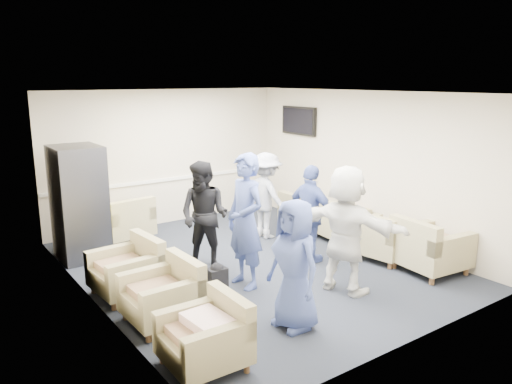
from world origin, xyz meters
TOP-DOWN VIEW (x-y plane):
  - floor at (0.00, 0.00)m, footprint 6.00×6.00m
  - ceiling at (0.00, 0.00)m, footprint 6.00×6.00m
  - back_wall at (0.00, 3.00)m, footprint 5.00×0.02m
  - front_wall at (0.00, -3.00)m, footprint 5.00×0.02m
  - left_wall at (-2.50, 0.00)m, footprint 0.02×6.00m
  - right_wall at (2.50, 0.00)m, footprint 0.02×6.00m
  - chair_rail at (0.00, 2.98)m, footprint 4.98×0.04m
  - tv at (2.44, 1.80)m, footprint 0.10×1.00m
  - armchair_left_near at (-2.03, -2.10)m, footprint 0.80×0.80m
  - armchair_left_mid at (-1.95, -0.94)m, footprint 0.83×0.83m
  - armchair_left_far at (-2.00, 0.08)m, footprint 0.88×0.88m
  - armchair_right_near at (1.99, -1.81)m, footprint 1.00×1.00m
  - armchair_right_midnear at (1.87, -1.02)m, footprint 0.96×0.96m
  - armchair_right_midfar at (2.03, 0.17)m, footprint 0.90×0.90m
  - armchair_right_far at (1.85, 0.88)m, footprint 0.84×0.84m
  - armchair_corner at (-1.20, 2.34)m, footprint 0.97×0.97m
  - vending_machine at (-2.09, 1.93)m, footprint 0.76×0.88m
  - backpack at (-1.04, -0.64)m, footprint 0.27×0.20m
  - pillow at (-2.03, -2.10)m, footprint 0.41×0.52m
  - person_front_left at (-0.77, -1.95)m, footprint 0.52×0.78m
  - person_mid_left at (-0.55, -0.61)m, footprint 0.47×0.71m
  - person_back_left at (-0.67, 0.34)m, footprint 0.97×1.03m
  - person_back_right at (1.03, 1.02)m, footprint 0.68×1.08m
  - person_mid_right at (0.84, -0.41)m, footprint 0.53×0.98m
  - person_front_right at (0.47, -1.56)m, footprint 0.95×1.74m

SIDE VIEW (x-z plane):
  - floor at x=0.00m, z-range 0.00..0.00m
  - backpack at x=-1.04m, z-range 0.01..0.46m
  - armchair_left_near at x=-2.03m, z-range 0.00..0.63m
  - armchair_right_midfar at x=2.03m, z-range 0.00..0.65m
  - armchair_right_far at x=1.85m, z-range 0.00..0.65m
  - armchair_left_mid at x=-1.95m, z-range 0.00..0.65m
  - armchair_left_far at x=-2.00m, z-range 0.00..0.66m
  - armchair_right_midnear at x=1.87m, z-range 0.00..0.67m
  - armchair_corner at x=-1.20m, z-range 0.00..0.70m
  - armchair_right_near at x=1.99m, z-range 0.00..0.73m
  - pillow at x=-2.03m, z-range 0.41..0.56m
  - person_front_left at x=-0.77m, z-range 0.00..1.57m
  - person_mid_right at x=0.84m, z-range 0.00..1.58m
  - person_back_right at x=1.03m, z-range 0.00..1.59m
  - person_back_left at x=-0.67m, z-range 0.00..1.68m
  - person_front_right at x=0.47m, z-range 0.00..1.79m
  - chair_rail at x=0.00m, z-range 0.87..0.93m
  - vending_machine at x=-2.09m, z-range 0.00..1.86m
  - person_mid_left at x=-0.55m, z-range 0.00..1.92m
  - back_wall at x=0.00m, z-range 0.00..2.70m
  - front_wall at x=0.00m, z-range 0.00..2.70m
  - left_wall at x=-2.50m, z-range 0.00..2.70m
  - right_wall at x=2.50m, z-range 0.00..2.70m
  - tv at x=2.44m, z-range 1.76..2.34m
  - ceiling at x=0.00m, z-range 2.70..2.70m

